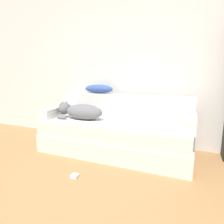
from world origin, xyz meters
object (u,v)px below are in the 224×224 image
Objects in this scene: throw_pillow at (99,89)px; power_adapter at (75,176)px; dog at (80,111)px; laptop at (120,122)px; couch at (115,137)px.

throw_pillow is 6.31× the size of power_adapter.
laptop is at bearing 3.91° from dog.
couch is 0.85m from power_adapter.
throw_pillow is at bearing 139.33° from couch.
couch reaches higher than power_adapter.
throw_pillow is at bearing 103.39° from power_adapter.
couch is at bearing -179.68° from laptop.
throw_pillow reaches higher than dog.
power_adapter is at bearing -63.39° from dog.
laptop is at bearing 74.27° from power_adapter.
throw_pillow is 1.47m from power_adapter.
throw_pillow is at bearing 153.04° from laptop.
power_adapter is (-0.14, -0.81, -0.21)m from couch.
dog reaches higher than couch.
dog is at bearing 116.61° from power_adapter.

